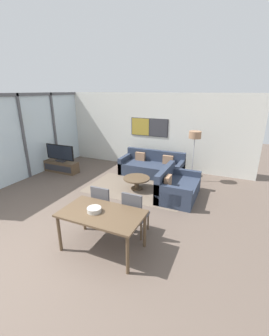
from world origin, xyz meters
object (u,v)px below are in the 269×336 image
object	(u,v)px
fruit_bowl	(94,209)
floor_lamp	(195,138)
sofa_main	(152,167)
sofa_side	(176,188)
television	(60,153)
dining_table	(102,217)
coffee_table	(137,180)
tv_console	(61,167)
dining_chair_centre	(134,212)
dining_chair_left	(104,205)

from	to	relation	value
fruit_bowl	floor_lamp	world-z (taller)	floor_lamp
sofa_main	sofa_side	world-z (taller)	same
television	sofa_main	xyz separation A→B (m)	(3.16, 1.13, -0.45)
sofa_side	television	bearing A→B (deg)	86.08
sofa_main	dining_table	size ratio (longest dim) A/B	1.44
coffee_table	floor_lamp	distance (m)	2.27
coffee_table	floor_lamp	xyz separation A→B (m)	(1.41, 1.34, 1.16)
television	sofa_main	bearing A→B (deg)	19.61
tv_console	coffee_table	bearing A→B (deg)	-4.99
tv_console	television	bearing A→B (deg)	90.00
tv_console	dining_chair_centre	bearing A→B (deg)	-30.83
coffee_table	tv_console	bearing A→B (deg)	175.01
television	dining_chair_centre	distance (m)	4.71
television	dining_table	xyz separation A→B (m)	(3.68, -3.05, -0.02)
dining_chair_centre	fruit_bowl	world-z (taller)	dining_chair_centre
dining_table	dining_chair_centre	size ratio (longest dim) A/B	1.54
sofa_side	tv_console	bearing A→B (deg)	86.10
coffee_table	dining_chair_left	xyz separation A→B (m)	(0.15, -2.13, 0.25)
tv_console	television	size ratio (longest dim) A/B	1.10
television	dining_chair_left	distance (m)	4.10
sofa_side	dining_chair_centre	xyz separation A→B (m)	(-0.34, -2.11, 0.26)
dining_chair_left	dining_chair_centre	size ratio (longest dim) A/B	1.00
tv_console	sofa_main	xyz separation A→B (m)	(3.16, 1.13, 0.07)
floor_lamp	coffee_table	bearing A→B (deg)	-136.38
tv_console	television	xyz separation A→B (m)	(0.00, 0.00, 0.51)
dining_table	sofa_main	bearing A→B (deg)	97.04
coffee_table	dining_chair_left	size ratio (longest dim) A/B	0.81
sofa_main	fruit_bowl	distance (m)	4.26
coffee_table	television	bearing A→B (deg)	174.99
floor_lamp	dining_chair_centre	bearing A→B (deg)	-98.66
sofa_side	dining_chair_left	distance (m)	2.38
television	floor_lamp	bearing A→B (deg)	13.12
dining_table	dining_chair_centre	distance (m)	0.75
tv_console	dining_table	distance (m)	4.80
television	floor_lamp	size ratio (longest dim) A/B	0.71
fruit_bowl	tv_console	bearing A→B (deg)	138.99
dining_table	fruit_bowl	xyz separation A→B (m)	(-0.14, -0.03, 0.13)
television	coffee_table	xyz separation A→B (m)	(3.16, -0.28, -0.44)
coffee_table	dining_table	xyz separation A→B (m)	(0.52, -2.77, 0.41)
tv_console	dining_chair_left	world-z (taller)	dining_chair_left
dining_table	fruit_bowl	size ratio (longest dim) A/B	5.78
sofa_main	dining_chair_left	xyz separation A→B (m)	(0.15, -3.54, 0.26)
dining_chair_centre	fruit_bowl	xyz separation A→B (m)	(-0.50, -0.67, 0.29)
dining_chair_centre	dining_chair_left	bearing A→B (deg)	180.00
television	coffee_table	size ratio (longest dim) A/B	1.49
tv_console	floor_lamp	distance (m)	4.85
television	dining_chair_left	bearing A→B (deg)	-36.06
sofa_main	coffee_table	world-z (taller)	sofa_main
dining_chair_left	coffee_table	bearing A→B (deg)	94.06
television	floor_lamp	distance (m)	4.75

